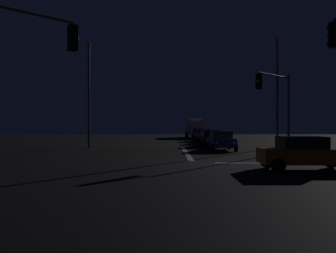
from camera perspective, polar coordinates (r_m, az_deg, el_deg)
ground at (r=20.22m, az=3.83°, el=-5.86°), size 120.00×120.00×0.10m
stop_line_north at (r=27.66m, az=2.76°, el=-4.10°), size 0.35×12.76×0.01m
centre_line_ns at (r=39.23m, az=1.91°, el=-2.80°), size 22.00×0.15×0.01m
crosswalk_bar_east at (r=22.07m, az=23.98°, el=-5.23°), size 12.76×0.40×0.01m
sedan_blue at (r=30.36m, az=8.25°, el=-2.20°), size 2.02×4.33×1.57m
sedan_black at (r=35.67m, az=6.73°, el=-1.83°), size 2.02×4.33×1.57m
sedan_gray at (r=41.12m, az=6.28°, el=-1.55°), size 2.02×4.33×1.57m
sedan_green at (r=46.52m, az=5.50°, el=-1.34°), size 2.02×4.33×1.57m
sedan_red at (r=52.59m, az=4.78°, el=-1.15°), size 2.02×4.33×1.57m
box_truck at (r=60.38m, az=3.96°, el=-0.11°), size 2.68×8.28×3.08m
sedan_orange_crossing at (r=18.07m, az=20.52°, el=-3.90°), size 4.33×2.02×1.57m
traffic_signal_sw at (r=14.52m, az=-22.32°, el=9.71°), size 2.96×2.96×6.57m
traffic_signal_ne at (r=27.84m, az=16.50°, el=4.48°), size 3.37×3.37×5.99m
streetlamp_left_near at (r=34.09m, az=-12.39°, el=5.96°), size 0.44×0.44×9.59m
streetlamp_right_near at (r=34.81m, az=16.64°, el=6.29°), size 0.44×0.44×10.11m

